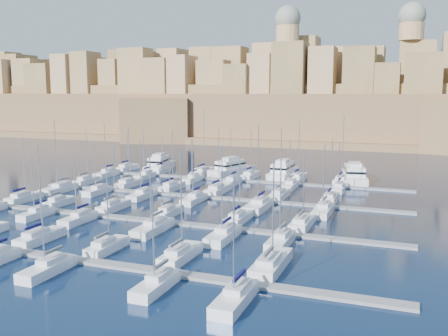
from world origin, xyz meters
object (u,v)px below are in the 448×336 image
at_px(motor_yacht_c, 283,171).
at_px(sailboat_2, 40,237).
at_px(sailboat_4, 180,254).
at_px(motor_yacht_a, 160,164).
at_px(motor_yacht_b, 231,168).
at_px(motor_yacht_d, 354,175).

bearing_deg(motor_yacht_c, sailboat_2, -106.38).
height_order(sailboat_4, motor_yacht_c, sailboat_4).
bearing_deg(sailboat_4, motor_yacht_a, 119.87).
height_order(motor_yacht_b, motor_yacht_c, same).
bearing_deg(sailboat_4, motor_yacht_d, 77.66).
bearing_deg(sailboat_2, motor_yacht_b, 85.08).
height_order(motor_yacht_a, motor_yacht_b, same).
relative_size(sailboat_4, motor_yacht_c, 0.94).
relative_size(sailboat_4, motor_yacht_a, 0.95).
bearing_deg(sailboat_2, motor_yacht_a, 103.22).
bearing_deg(motor_yacht_d, sailboat_4, -102.34).
xyz_separation_m(sailboat_4, motor_yacht_b, (-17.65, 69.53, 0.97)).
bearing_deg(motor_yacht_c, motor_yacht_a, -179.51).
distance_m(motor_yacht_b, motor_yacht_d, 33.13).
xyz_separation_m(motor_yacht_a, motor_yacht_c, (36.98, 0.32, 0.00)).
bearing_deg(sailboat_2, sailboat_4, 0.18).
xyz_separation_m(sailboat_2, motor_yacht_a, (-16.39, 69.75, 0.97)).
xyz_separation_m(sailboat_2, sailboat_4, (23.63, 0.07, 0.01)).
distance_m(sailboat_4, motor_yacht_a, 80.36).
bearing_deg(motor_yacht_a, motor_yacht_c, 0.49).
bearing_deg(motor_yacht_a, sailboat_4, -60.13).
bearing_deg(motor_yacht_b, motor_yacht_c, 1.83).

